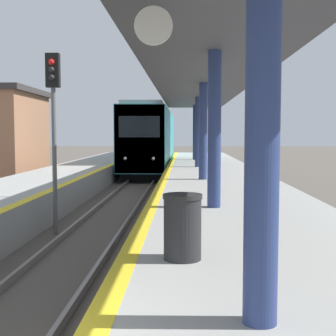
% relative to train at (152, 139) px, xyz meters
% --- Properties ---
extents(train, '(2.76, 19.92, 4.58)m').
position_rel_train_xyz_m(train, '(0.00, 0.00, 0.00)').
color(train, black).
rests_on(train, ground).
extents(signal_mid, '(0.36, 0.31, 4.86)m').
position_rel_train_xyz_m(signal_mid, '(-1.07, -22.42, 1.05)').
color(signal_mid, '#595959').
rests_on(signal_mid, ground).
extents(station_canopy, '(3.80, 33.61, 3.82)m').
position_rel_train_xyz_m(station_canopy, '(3.13, -17.28, 2.28)').
color(station_canopy, navy).
rests_on(station_canopy, platform_right).
extents(trash_bin, '(0.54, 0.54, 0.90)m').
position_rel_train_xyz_m(trash_bin, '(2.42, -28.58, -0.86)').
color(trash_bin, '#262628').
rests_on(trash_bin, platform_right).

